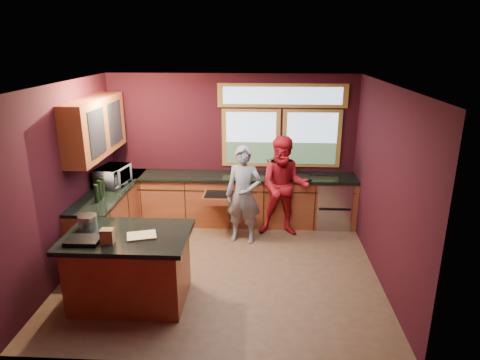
# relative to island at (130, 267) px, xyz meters

# --- Properties ---
(floor) EXTENTS (4.50, 4.50, 0.00)m
(floor) POSITION_rel_island_xyz_m (1.11, 0.88, -0.48)
(floor) COLOR brown
(floor) RESTS_ON ground
(room_shell) EXTENTS (4.52, 4.02, 2.71)m
(room_shell) POSITION_rel_island_xyz_m (0.51, 1.21, 1.32)
(room_shell) COLOR black
(room_shell) RESTS_ON ground
(back_counter) EXTENTS (4.50, 0.64, 0.93)m
(back_counter) POSITION_rel_island_xyz_m (1.31, 2.58, -0.01)
(back_counter) COLOR maroon
(back_counter) RESTS_ON floor
(left_counter) EXTENTS (0.64, 2.30, 0.93)m
(left_counter) POSITION_rel_island_xyz_m (-0.84, 1.73, -0.01)
(left_counter) COLOR maroon
(left_counter) RESTS_ON floor
(island) EXTENTS (1.55, 1.05, 0.95)m
(island) POSITION_rel_island_xyz_m (0.00, 0.00, 0.00)
(island) COLOR maroon
(island) RESTS_ON floor
(person_grey) EXTENTS (0.66, 0.50, 1.65)m
(person_grey) POSITION_rel_island_xyz_m (1.37, 1.83, 0.34)
(person_grey) COLOR slate
(person_grey) RESTS_ON floor
(person_red) EXTENTS (0.89, 0.71, 1.75)m
(person_red) POSITION_rel_island_xyz_m (2.05, 2.13, 0.40)
(person_red) COLOR #A5131B
(person_red) RESTS_ON floor
(microwave) EXTENTS (0.49, 0.65, 0.33)m
(microwave) POSITION_rel_island_xyz_m (-0.81, 1.89, 0.61)
(microwave) COLOR #999999
(microwave) RESTS_ON left_counter
(potted_plant) EXTENTS (0.36, 0.31, 0.40)m
(potted_plant) POSITION_rel_island_xyz_m (1.92, 2.63, 0.65)
(potted_plant) COLOR #999999
(potted_plant) RESTS_ON back_counter
(paper_towel) EXTENTS (0.12, 0.12, 0.28)m
(paper_towel) POSITION_rel_island_xyz_m (1.86, 2.58, 0.59)
(paper_towel) COLOR white
(paper_towel) RESTS_ON back_counter
(cutting_board) EXTENTS (0.41, 0.34, 0.02)m
(cutting_board) POSITION_rel_island_xyz_m (0.20, -0.05, 0.48)
(cutting_board) COLOR tan
(cutting_board) RESTS_ON island
(stock_pot) EXTENTS (0.24, 0.24, 0.18)m
(stock_pot) POSITION_rel_island_xyz_m (-0.55, 0.15, 0.56)
(stock_pot) COLOR #B9B9BE
(stock_pot) RESTS_ON island
(paper_bag) EXTENTS (0.16, 0.13, 0.18)m
(paper_bag) POSITION_rel_island_xyz_m (-0.15, -0.25, 0.56)
(paper_bag) COLOR brown
(paper_bag) RESTS_ON island
(black_tray) EXTENTS (0.40, 0.29, 0.05)m
(black_tray) POSITION_rel_island_xyz_m (-0.45, -0.25, 0.49)
(black_tray) COLOR black
(black_tray) RESTS_ON island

